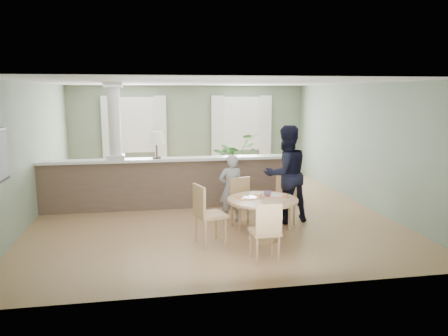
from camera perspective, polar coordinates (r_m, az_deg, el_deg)
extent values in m
plane|color=tan|center=(9.54, -2.20, -5.34)|extent=(8.00, 8.00, 0.00)
cube|color=gray|center=(13.23, -4.62, 4.86)|extent=(7.00, 0.02, 2.70)
cube|color=gray|center=(9.47, -23.76, 2.04)|extent=(0.02, 8.00, 2.70)
cube|color=gray|center=(10.34, 17.36, 3.03)|extent=(0.02, 8.00, 2.70)
cube|color=gray|center=(5.39, 3.53, -2.53)|extent=(7.00, 0.02, 2.70)
cube|color=white|center=(9.20, -2.32, 11.10)|extent=(7.00, 8.00, 0.02)
cube|color=white|center=(13.13, -11.62, 5.53)|extent=(1.10, 0.02, 1.50)
cube|color=white|center=(13.10, -11.62, 5.52)|extent=(1.22, 0.04, 1.62)
cube|color=white|center=(13.43, 2.23, 5.82)|extent=(1.10, 0.02, 1.50)
cube|color=white|center=(13.40, 2.25, 5.81)|extent=(1.22, 0.04, 1.62)
cube|color=silver|center=(13.11, -14.87, 4.08)|extent=(0.35, 0.10, 2.30)
cube|color=silver|center=(13.07, -8.29, 4.29)|extent=(0.35, 0.10, 2.30)
cube|color=silver|center=(13.23, -0.88, 4.46)|extent=(0.35, 0.10, 2.30)
cube|color=silver|center=(13.54, 5.41, 4.54)|extent=(0.35, 0.10, 2.30)
cube|color=black|center=(7.52, -27.18, 1.48)|extent=(0.04, 0.62, 0.82)
cube|color=slate|center=(7.51, -26.99, 1.49)|extent=(0.02, 0.52, 0.72)
cube|color=brown|center=(9.53, -7.76, -2.19)|extent=(5.20, 0.22, 1.05)
cube|color=white|center=(9.43, -7.84, 1.11)|extent=(5.32, 0.36, 0.06)
cube|color=white|center=(9.44, -13.92, 1.41)|extent=(0.36, 0.36, 0.10)
cylinder|color=white|center=(9.36, -14.11, 5.92)|extent=(0.26, 0.26, 1.39)
cube|color=white|center=(9.34, -14.31, 10.48)|extent=(0.38, 0.38, 0.10)
cylinder|color=black|center=(9.42, -8.75, 1.35)|extent=(0.18, 0.18, 0.03)
cylinder|color=black|center=(9.40, -8.78, 2.29)|extent=(0.03, 0.03, 0.28)
cone|color=#F2E7C8|center=(9.37, -8.82, 3.92)|extent=(0.36, 0.36, 0.26)
imported|color=#937C50|center=(11.19, -0.29, -0.86)|extent=(2.85, 1.12, 0.83)
imported|color=#346629|center=(11.93, 1.41, 1.21)|extent=(1.67, 1.64, 1.41)
cylinder|color=tan|center=(7.63, 4.99, -9.17)|extent=(0.50, 0.50, 0.04)
cylinder|color=tan|center=(7.53, 5.03, -6.70)|extent=(0.14, 0.14, 0.65)
cylinder|color=tan|center=(7.44, 5.07, -4.17)|extent=(1.20, 1.20, 0.04)
cube|color=red|center=(7.50, 3.27, -3.85)|extent=(0.49, 0.40, 0.01)
cube|color=red|center=(7.68, 6.67, -3.57)|extent=(0.45, 0.35, 0.01)
cylinder|color=white|center=(7.47, 3.37, -3.83)|extent=(0.26, 0.26, 0.01)
cylinder|color=white|center=(7.67, 6.87, -3.52)|extent=(0.26, 0.26, 0.01)
cylinder|color=white|center=(7.39, 5.02, -3.69)|extent=(0.07, 0.07, 0.09)
cube|color=silver|center=(7.40, 3.14, -3.89)|extent=(0.06, 0.17, 0.00)
cube|color=silver|center=(7.39, 2.20, -4.01)|extent=(0.06, 0.21, 0.00)
cylinder|color=white|center=(7.55, 8.40, -3.60)|extent=(0.04, 0.04, 0.07)
cylinder|color=silver|center=(7.54, 8.41, -3.30)|extent=(0.04, 0.04, 0.01)
imported|color=blue|center=(7.63, 5.69, -3.31)|extent=(0.14, 0.14, 0.09)
cube|color=tan|center=(8.14, 2.63, -4.77)|extent=(0.50, 0.50, 0.05)
cylinder|color=tan|center=(7.98, 2.04, -6.80)|extent=(0.04, 0.04, 0.43)
cylinder|color=tan|center=(8.13, 4.22, -6.52)|extent=(0.04, 0.04, 0.43)
cylinder|color=tan|center=(8.28, 1.05, -6.18)|extent=(0.04, 0.04, 0.43)
cylinder|color=tan|center=(8.42, 3.17, -5.92)|extent=(0.04, 0.04, 0.43)
cube|color=tan|center=(8.24, 2.08, -2.78)|extent=(0.40, 0.13, 0.46)
cube|color=tan|center=(8.29, 7.73, -4.52)|extent=(0.59, 0.59, 0.05)
cylinder|color=tan|center=(8.24, 6.19, -6.29)|extent=(0.04, 0.04, 0.44)
cylinder|color=tan|center=(8.15, 8.50, -6.53)|extent=(0.04, 0.04, 0.44)
cylinder|color=tan|center=(8.56, 6.91, -5.69)|extent=(0.04, 0.04, 0.44)
cylinder|color=tan|center=(8.47, 9.15, -5.92)|extent=(0.04, 0.04, 0.44)
cube|color=tan|center=(8.41, 8.15, -2.54)|extent=(0.36, 0.26, 0.47)
cube|color=tan|center=(6.63, 5.34, -8.29)|extent=(0.43, 0.43, 0.05)
cylinder|color=tan|center=(6.90, 6.24, -9.59)|extent=(0.04, 0.04, 0.42)
cylinder|color=tan|center=(6.81, 3.52, -9.82)|extent=(0.04, 0.04, 0.42)
cylinder|color=tan|center=(6.61, 7.16, -10.53)|extent=(0.04, 0.04, 0.42)
cylinder|color=tan|center=(6.51, 4.32, -10.79)|extent=(0.04, 0.04, 0.42)
cube|color=tan|center=(6.38, 5.88, -6.70)|extent=(0.40, 0.05, 0.45)
cube|color=tan|center=(7.30, -1.75, -6.15)|extent=(0.57, 0.57, 0.05)
cylinder|color=tan|center=(7.29, 0.22, -8.26)|extent=(0.04, 0.04, 0.47)
cylinder|color=tan|center=(7.61, -1.07, -7.49)|extent=(0.04, 0.04, 0.47)
cylinder|color=tan|center=(7.14, -2.45, -8.68)|extent=(0.04, 0.04, 0.47)
cylinder|color=tan|center=(7.46, -3.66, -7.86)|extent=(0.04, 0.04, 0.47)
cube|color=tan|center=(7.14, -3.27, -4.25)|extent=(0.17, 0.43, 0.50)
imported|color=#939297|center=(8.45, 0.91, -2.68)|extent=(0.53, 0.39, 1.33)
imported|color=black|center=(8.49, 8.06, -0.81)|extent=(1.06, 0.90, 1.89)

